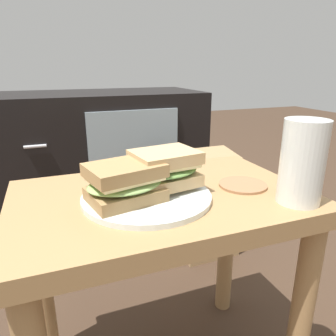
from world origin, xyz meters
name	(u,v)px	position (x,y,z in m)	size (l,w,h in m)	color
side_table	(162,235)	(0.00, 0.00, 0.37)	(0.56, 0.36, 0.46)	#A37A4C
tv_cabinet	(99,154)	(0.02, 0.95, 0.29)	(0.96, 0.46, 0.58)	black
plate	(147,197)	(-0.04, -0.02, 0.47)	(0.24, 0.24, 0.01)	silver
sandwich_front	(125,182)	(-0.08, -0.03, 0.50)	(0.15, 0.12, 0.07)	#9E7A4C
sandwich_back	(166,169)	(0.01, 0.00, 0.51)	(0.14, 0.12, 0.07)	tan
beer_glass	(302,164)	(0.21, -0.12, 0.53)	(0.08, 0.08, 0.15)	silver
coaster	(243,185)	(0.17, -0.02, 0.46)	(0.10, 0.10, 0.01)	#996B47
paper_bag	(207,205)	(0.33, 0.43, 0.20)	(0.21, 0.16, 0.40)	tan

